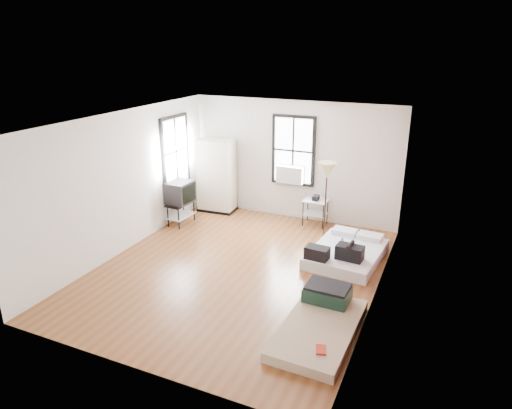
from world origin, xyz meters
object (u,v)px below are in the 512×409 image
at_px(mattress_bare, 321,320).
at_px(floor_lamp, 327,174).
at_px(mattress_main, 346,253).
at_px(tv_stand, 180,194).
at_px(side_table, 316,205).
at_px(wardrobe, 216,176).

bearing_deg(mattress_bare, floor_lamp, 106.92).
distance_m(mattress_main, mattress_bare, 2.37).
bearing_deg(mattress_main, tv_stand, -179.44).
height_order(mattress_bare, side_table, side_table).
bearing_deg(mattress_main, side_table, 130.81).
bearing_deg(wardrobe, mattress_main, -24.46).
height_order(mattress_main, wardrobe, wardrobe).
height_order(mattress_main, side_table, side_table).
relative_size(mattress_main, tv_stand, 1.76).
height_order(floor_lamp, tv_stand, floor_lamp).
distance_m(mattress_bare, tv_stand, 4.96).
xyz_separation_m(wardrobe, floor_lamp, (3.00, -0.81, 0.61)).
bearing_deg(mattress_main, floor_lamp, 140.62).
distance_m(mattress_main, side_table, 1.87).
relative_size(mattress_main, mattress_bare, 0.93).
relative_size(wardrobe, side_table, 2.52).
bearing_deg(tv_stand, mattress_main, -0.81).
bearing_deg(tv_stand, side_table, 25.99).
xyz_separation_m(mattress_main, wardrobe, (-3.62, 1.42, 0.75)).
relative_size(mattress_main, wardrobe, 1.00).
relative_size(mattress_bare, side_table, 2.70).
bearing_deg(floor_lamp, mattress_main, -44.17).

